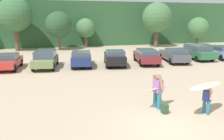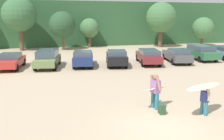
{
  "view_description": "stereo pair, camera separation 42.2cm",
  "coord_description": "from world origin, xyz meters",
  "views": [
    {
      "loc": [
        -4.33,
        -7.73,
        4.24
      ],
      "look_at": [
        -0.36,
        6.94,
        0.91
      ],
      "focal_mm": 37.76,
      "sensor_mm": 36.0,
      "label": 1
    },
    {
      "loc": [
        -3.92,
        -7.84,
        4.24
      ],
      "look_at": [
        -0.36,
        6.94,
        0.91
      ],
      "focal_mm": 37.76,
      "sensor_mm": 36.0,
      "label": 2
    }
  ],
  "objects": [
    {
      "name": "parked_car_forest_green",
      "position": [
        10.83,
        13.86,
        0.81
      ],
      "size": [
        2.17,
        4.9,
        1.52
      ],
      "rotation": [
        0.0,
        0.0,
        1.51
      ],
      "color": "#2D6642",
      "rests_on": "ground_plane"
    },
    {
      "name": "parked_car_red",
      "position": [
        -7.76,
        13.63,
        0.69
      ],
      "size": [
        2.14,
        4.25,
        1.31
      ],
      "rotation": [
        0.0,
        0.0,
        1.48
      ],
      "color": "#B72D28",
      "rests_on": "ground_plane"
    },
    {
      "name": "tree_center",
      "position": [
        -8.32,
        25.75,
        4.7
      ],
      "size": [
        4.43,
        4.43,
        6.95
      ],
      "color": "brown",
      "rests_on": "ground_plane"
    },
    {
      "name": "tree_left",
      "position": [
        11.48,
        25.09,
        4.37
      ],
      "size": [
        4.42,
        4.42,
        6.62
      ],
      "color": "brown",
      "rests_on": "ground_plane"
    },
    {
      "name": "surfboard_white",
      "position": [
        0.63,
        2.14,
        0.96
      ],
      "size": [
        1.75,
        1.04,
        0.26
      ],
      "rotation": [
        0.0,
        0.0,
        3.5
      ],
      "color": "white"
    },
    {
      "name": "parked_car_dark_gray",
      "position": [
        7.68,
        12.97,
        0.72
      ],
      "size": [
        2.6,
        4.93,
        1.36
      ],
      "rotation": [
        0.0,
        0.0,
        1.38
      ],
      "color": "#4C4F54",
      "rests_on": "ground_plane"
    },
    {
      "name": "backpack_dropped",
      "position": [
        0.63,
        1.38,
        0.22
      ],
      "size": [
        0.24,
        0.34,
        0.45
      ],
      "color": "#2D4C33",
      "rests_on": "ground_plane"
    },
    {
      "name": "parked_car_black",
      "position": [
        1.47,
        12.77,
        0.76
      ],
      "size": [
        2.49,
        4.36,
        1.45
      ],
      "rotation": [
        0.0,
        0.0,
        1.38
      ],
      "color": "black",
      "rests_on": "ground_plane"
    },
    {
      "name": "parked_car_navy",
      "position": [
        -1.54,
        13.17,
        0.76
      ],
      "size": [
        2.3,
        4.34,
        1.43
      ],
      "rotation": [
        0.0,
        0.0,
        1.42
      ],
      "color": "navy",
      "rests_on": "ground_plane"
    },
    {
      "name": "person_child",
      "position": [
        2.4,
        0.83,
        0.73
      ],
      "size": [
        0.31,
        0.5,
        1.29
      ],
      "rotation": [
        0.0,
        0.0,
        3.41
      ],
      "color": "teal",
      "rests_on": "ground_plane"
    },
    {
      "name": "parked_car_olive_green",
      "position": [
        -4.64,
        13.44,
        0.81
      ],
      "size": [
        2.39,
        4.65,
        1.51
      ],
      "rotation": [
        0.0,
        0.0,
        1.43
      ],
      "color": "#6B7F4C",
      "rests_on": "ground_plane"
    },
    {
      "name": "person_adult",
      "position": [
        0.58,
        2.06,
        0.95
      ],
      "size": [
        0.41,
        0.8,
        1.68
      ],
      "rotation": [
        0.0,
        0.0,
        3.41
      ],
      "color": "teal",
      "rests_on": "ground_plane"
    },
    {
      "name": "parked_car_maroon",
      "position": [
        4.63,
        12.83,
        0.77
      ],
      "size": [
        2.54,
        4.78,
        1.4
      ],
      "rotation": [
        0.0,
        0.0,
        1.39
      ],
      "color": "maroon",
      "rests_on": "ground_plane"
    },
    {
      "name": "tree_center_left",
      "position": [
        -2.87,
        25.22,
        3.38
      ],
      "size": [
        3.59,
        3.59,
        5.19
      ],
      "color": "brown",
      "rests_on": "ground_plane"
    },
    {
      "name": "ground_plane",
      "position": [
        0.0,
        0.0,
        0.0
      ],
      "size": [
        120.0,
        120.0,
        0.0
      ],
      "primitive_type": "plane",
      "color": "tan"
    },
    {
      "name": "tree_center_right",
      "position": [
        1.09,
        27.21,
        2.83
      ],
      "size": [
        2.87,
        2.87,
        4.29
      ],
      "color": "brown",
      "rests_on": "ground_plane"
    },
    {
      "name": "tree_far_left",
      "position": [
        18.77,
        25.28,
        2.77
      ],
      "size": [
        3.34,
        3.34,
        4.45
      ],
      "color": "brown",
      "rests_on": "ground_plane"
    },
    {
      "name": "hillside_ridge",
      "position": [
        0.0,
        34.47,
        3.42
      ],
      "size": [
        108.0,
        12.0,
        6.84
      ],
      "primitive_type": "cube",
      "color": "#2D5633",
      "rests_on": "ground_plane"
    },
    {
      "name": "surfboard_cream",
      "position": [
        2.28,
        0.79,
        1.35
      ],
      "size": [
        2.32,
        1.43,
        0.08
      ],
      "rotation": [
        0.0,
        0.0,
        3.53
      ],
      "color": "beige"
    }
  ]
}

